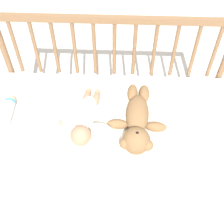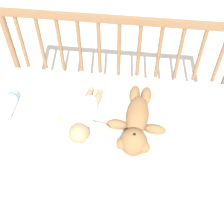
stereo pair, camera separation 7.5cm
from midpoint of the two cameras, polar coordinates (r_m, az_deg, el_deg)
name	(u,v)px [view 1 (the left image)]	position (r m, az deg, el deg)	size (l,w,h in m)	color
ground_plane	(112,163)	(2.12, -1.03, -9.37)	(12.00, 12.00, 0.00)	silver
crib_mattress	(112,143)	(1.91, -1.13, -5.77)	(1.32, 0.66, 0.50)	white
crib_rail	(114,55)	(1.84, -0.76, 10.29)	(1.32, 0.04, 0.90)	brown
blanket	(114,119)	(1.70, -0.89, -1.28)	(0.81, 0.56, 0.01)	silver
teddy_bear	(137,123)	(1.62, 3.29, -2.07)	(0.32, 0.48, 0.14)	olive
baby	(85,118)	(1.66, -6.18, -1.14)	(0.29, 0.40, 0.11)	white
baby_bottle	(8,110)	(1.81, -19.66, 0.36)	(0.06, 0.19, 0.06)	white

